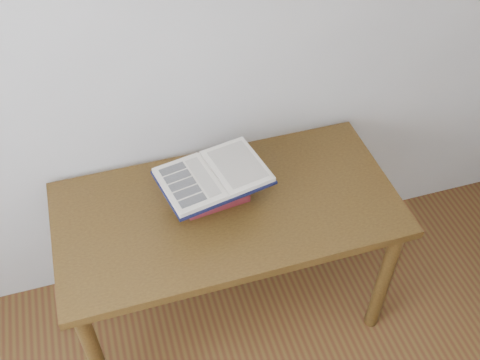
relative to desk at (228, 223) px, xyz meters
name	(u,v)px	position (x,y,z in m)	size (l,w,h in m)	color
desk	(228,223)	(0.00, 0.00, 0.00)	(1.33, 0.67, 0.71)	#4E3513
book_stack	(211,186)	(-0.04, 0.07, 0.16)	(0.27, 0.20, 0.12)	maroon
open_book	(213,176)	(-0.04, 0.04, 0.24)	(0.44, 0.35, 0.03)	black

